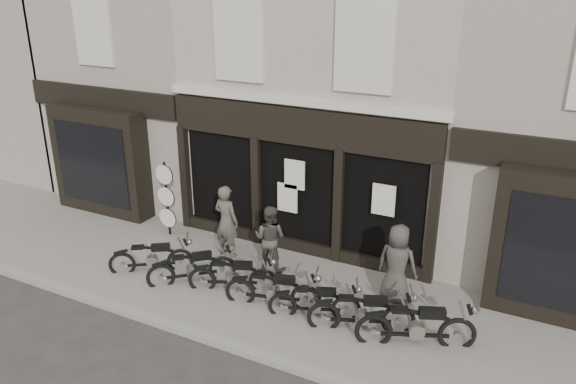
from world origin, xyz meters
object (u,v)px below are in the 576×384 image
at_px(motorcycle_0, 152,260).
at_px(man_left, 226,221).
at_px(motorcycle_5, 362,316).
at_px(motorcycle_3, 274,293).
at_px(motorcycle_1, 193,270).
at_px(advert_sign_post, 167,202).
at_px(man_right, 397,264).
at_px(man_centre, 270,238).
at_px(motorcycle_6, 417,330).
at_px(motorcycle_2, 233,278).
at_px(motorcycle_4, 316,305).

height_order(motorcycle_0, man_left, man_left).
relative_size(motorcycle_5, man_left, 1.09).
bearing_deg(motorcycle_3, motorcycle_1, 163.03).
distance_m(motorcycle_5, advert_sign_post, 6.58).
distance_m(motorcycle_5, man_right, 1.51).
distance_m(motorcycle_0, man_right, 5.85).
distance_m(man_centre, advert_sign_post, 3.46).
distance_m(motorcycle_1, man_left, 1.63).
distance_m(motorcycle_1, motorcycle_6, 5.30).
distance_m(motorcycle_0, motorcycle_2, 2.22).
height_order(motorcycle_6, man_right, man_right).
bearing_deg(man_left, motorcycle_1, 96.53).
distance_m(motorcycle_1, man_centre, 1.96).
xyz_separation_m(motorcycle_2, advert_sign_post, (-3.15, 1.63, 0.69)).
bearing_deg(motorcycle_5, motorcycle_3, 157.86).
bearing_deg(man_right, motorcycle_6, 123.82).
xyz_separation_m(motorcycle_6, advert_sign_post, (-7.42, 1.76, 0.63)).
relative_size(motorcycle_5, man_centre, 1.25).
height_order(motorcycle_5, motorcycle_6, motorcycle_6).
bearing_deg(motorcycle_6, motorcycle_0, 157.21).
xyz_separation_m(man_centre, advert_sign_post, (-3.43, 0.42, 0.14)).
bearing_deg(motorcycle_2, motorcycle_3, -33.10).
height_order(motorcycle_1, motorcycle_5, motorcycle_5).
height_order(motorcycle_1, motorcycle_3, motorcycle_3).
relative_size(motorcycle_0, motorcycle_6, 0.81).
xyz_separation_m(motorcycle_3, advert_sign_post, (-4.29, 1.79, 0.67)).
distance_m(motorcycle_2, motorcycle_3, 1.15).
height_order(man_left, man_centre, man_left).
relative_size(motorcycle_2, motorcycle_3, 0.92).
bearing_deg(motorcycle_6, man_right, 98.89).
bearing_deg(motorcycle_1, motorcycle_4, -42.55).
xyz_separation_m(motorcycle_3, man_left, (-2.17, 1.50, 0.66)).
height_order(motorcycle_1, man_right, man_right).
bearing_deg(motorcycle_0, man_right, -21.22).
height_order(motorcycle_6, advert_sign_post, advert_sign_post).
xyz_separation_m(motorcycle_5, man_centre, (-2.87, 1.34, 0.53)).
height_order(motorcycle_2, motorcycle_5, motorcycle_5).
height_order(motorcycle_0, motorcycle_3, motorcycle_3).
xyz_separation_m(motorcycle_1, motorcycle_6, (5.30, 0.01, 0.05)).
distance_m(motorcycle_4, man_centre, 2.34).
relative_size(motorcycle_0, motorcycle_1, 1.04).
xyz_separation_m(motorcycle_0, man_centre, (2.50, 1.38, 0.56)).
bearing_deg(motorcycle_1, man_left, 47.54).
height_order(motorcycle_4, man_left, man_left).
relative_size(man_left, advert_sign_post, 0.85).
xyz_separation_m(motorcycle_2, motorcycle_4, (2.12, -0.13, -0.02)).
xyz_separation_m(motorcycle_1, advert_sign_post, (-2.12, 1.78, 0.68)).
bearing_deg(motorcycle_6, motorcycle_2, 155.17).
bearing_deg(motorcycle_4, man_centre, 121.31).
bearing_deg(man_centre, advert_sign_post, -10.96).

